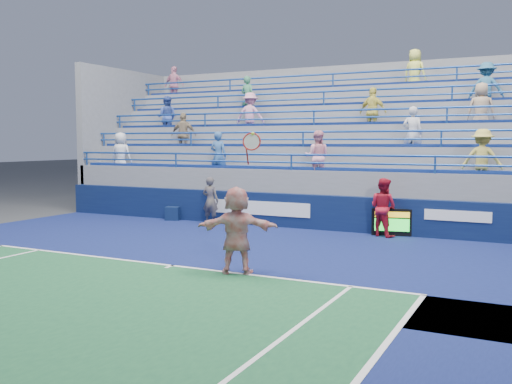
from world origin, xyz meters
The scene contains 8 objects.
ground centered at (0.00, 0.00, 0.00)m, with size 120.00×120.00×0.00m, color #333538.
sponsor_wall centered at (0.00, 6.50, 0.55)m, with size 18.00×0.32×1.10m.
bleacher_stand centered at (0.00, 10.27, 1.54)m, with size 18.00×5.60×6.13m.
serve_speed_board centered at (3.39, 6.29, 0.41)m, with size 1.17×0.37×0.81m.
judge_chair centered at (-4.33, 6.27, 0.28)m, with size 0.61×0.62×0.86m.
tennis_player centered at (1.62, 0.03, 0.93)m, with size 1.79×1.13×2.96m.
line_judge centered at (-2.63, 5.99, 0.80)m, with size 0.58×0.38×1.60m, color #131635.
ball_girl centered at (3.17, 6.10, 0.86)m, with size 0.83×0.65×1.72m, color #AD1327.
Camera 1 is at (7.24, -10.29, 2.75)m, focal length 40.00 mm.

